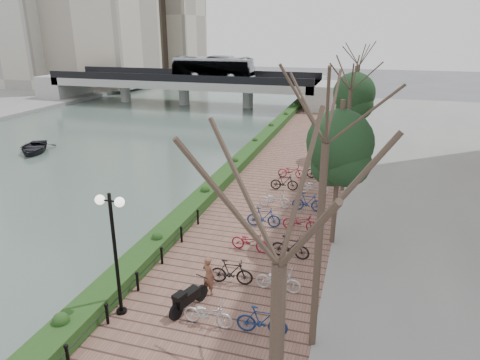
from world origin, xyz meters
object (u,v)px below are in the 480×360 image
at_px(motorcycle, 189,297).
at_px(pedestrian, 209,275).
at_px(boat, 34,148).
at_px(lamppost, 113,228).

bearing_deg(motorcycle, pedestrian, 93.03).
bearing_deg(boat, pedestrian, -64.14).
distance_m(lamppost, pedestrian, 4.00).
bearing_deg(boat, lamppost, -70.93).
relative_size(lamppost, motorcycle, 2.72).
relative_size(lamppost, pedestrian, 2.94).
height_order(motorcycle, boat, motorcycle).
distance_m(lamppost, boat, 25.81).
height_order(motorcycle, pedestrian, pedestrian).
bearing_deg(motorcycle, lamppost, -140.85).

